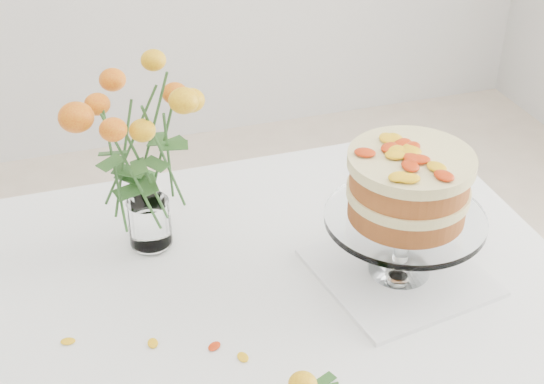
# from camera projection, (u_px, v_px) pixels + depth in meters

# --- Properties ---
(table) EXTENTS (1.43, 0.93, 0.76)m
(table) POSITION_uv_depth(u_px,v_px,m) (208.00, 327.00, 1.47)
(table) COLOR tan
(table) RESTS_ON ground
(napkin) EXTENTS (0.34, 0.34, 0.01)m
(napkin) POSITION_uv_depth(u_px,v_px,m) (399.00, 272.00, 1.47)
(napkin) COLOR white
(napkin) RESTS_ON table
(cake_stand) EXTENTS (0.30, 0.30, 0.27)m
(cake_stand) POSITION_uv_depth(u_px,v_px,m) (408.00, 192.00, 1.37)
(cake_stand) COLOR white
(cake_stand) RESTS_ON napkin
(rose_vase) EXTENTS (0.34, 0.34, 0.43)m
(rose_vase) POSITION_uv_depth(u_px,v_px,m) (140.00, 137.00, 1.42)
(rose_vase) COLOR white
(rose_vase) RESTS_ON table
(stray_petal_a) EXTENTS (0.03, 0.02, 0.00)m
(stray_petal_a) POSITION_uv_depth(u_px,v_px,m) (153.00, 343.00, 1.31)
(stray_petal_a) COLOR yellow
(stray_petal_a) RESTS_ON table
(stray_petal_b) EXTENTS (0.03, 0.02, 0.00)m
(stray_petal_b) POSITION_uv_depth(u_px,v_px,m) (214.00, 346.00, 1.31)
(stray_petal_b) COLOR yellow
(stray_petal_b) RESTS_ON table
(stray_petal_c) EXTENTS (0.03, 0.02, 0.00)m
(stray_petal_c) POSITION_uv_depth(u_px,v_px,m) (243.00, 357.00, 1.29)
(stray_petal_c) COLOR yellow
(stray_petal_c) RESTS_ON table
(stray_petal_d) EXTENTS (0.03, 0.02, 0.00)m
(stray_petal_d) POSITION_uv_depth(u_px,v_px,m) (68.00, 341.00, 1.32)
(stray_petal_d) COLOR yellow
(stray_petal_d) RESTS_ON table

